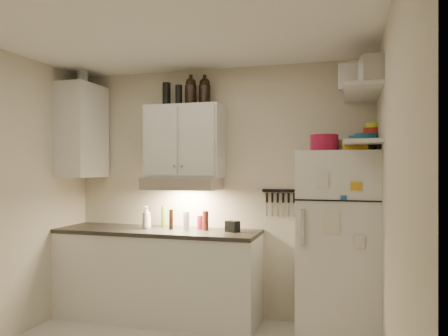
# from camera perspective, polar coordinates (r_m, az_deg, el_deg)

# --- Properties ---
(ceiling) EXTENTS (3.20, 3.00, 0.02)m
(ceiling) POSITION_cam_1_polar(r_m,az_deg,el_deg) (3.38, -8.79, 18.29)
(ceiling) COLOR white
(ceiling) RESTS_ON ground
(back_wall) EXTENTS (3.20, 0.02, 2.60)m
(back_wall) POSITION_cam_1_polar(r_m,az_deg,el_deg) (4.63, -0.88, -3.09)
(back_wall) COLOR beige
(back_wall) RESTS_ON ground
(right_wall) EXTENTS (0.02, 3.00, 2.60)m
(right_wall) POSITION_cam_1_polar(r_m,az_deg,el_deg) (2.93, 21.22, -4.91)
(right_wall) COLOR beige
(right_wall) RESTS_ON ground
(base_cabinet) EXTENTS (2.10, 0.60, 0.88)m
(base_cabinet) POSITION_cam_1_polar(r_m,az_deg,el_deg) (4.66, -8.71, -13.78)
(base_cabinet) COLOR silver
(base_cabinet) RESTS_ON floor
(countertop) EXTENTS (2.10, 0.62, 0.04)m
(countertop) POSITION_cam_1_polar(r_m,az_deg,el_deg) (4.57, -8.71, -8.17)
(countertop) COLOR #2C2925
(countertop) RESTS_ON base_cabinet
(upper_cabinet) EXTENTS (0.80, 0.33, 0.75)m
(upper_cabinet) POSITION_cam_1_polar(r_m,az_deg,el_deg) (4.56, -5.14, 3.46)
(upper_cabinet) COLOR silver
(upper_cabinet) RESTS_ON back_wall
(side_cabinet) EXTENTS (0.33, 0.55, 1.00)m
(side_cabinet) POSITION_cam_1_polar(r_m,az_deg,el_deg) (4.98, -18.03, 4.61)
(side_cabinet) COLOR silver
(side_cabinet) RESTS_ON left_wall
(range_hood) EXTENTS (0.76, 0.46, 0.12)m
(range_hood) POSITION_cam_1_polar(r_m,az_deg,el_deg) (4.49, -5.44, -2.04)
(range_hood) COLOR silver
(range_hood) RESTS_ON back_wall
(fridge) EXTENTS (0.70, 0.68, 1.70)m
(fridge) POSITION_cam_1_polar(r_m,az_deg,el_deg) (4.13, 14.70, -9.76)
(fridge) COLOR white
(fridge) RESTS_ON floor
(shelf_hi) EXTENTS (0.30, 0.95, 0.03)m
(shelf_hi) POSITION_cam_1_polar(r_m,az_deg,el_deg) (3.99, 17.57, 9.38)
(shelf_hi) COLOR silver
(shelf_hi) RESTS_ON right_wall
(shelf_lo) EXTENTS (0.30, 0.95, 0.03)m
(shelf_lo) POSITION_cam_1_polar(r_m,az_deg,el_deg) (3.94, 17.57, 3.05)
(shelf_lo) COLOR silver
(shelf_lo) RESTS_ON right_wall
(knife_strip) EXTENTS (0.42, 0.02, 0.03)m
(knife_strip) POSITION_cam_1_polar(r_m,az_deg,el_deg) (4.45, 7.70, -2.96)
(knife_strip) COLOR black
(knife_strip) RESTS_ON back_wall
(dutch_oven) EXTENTS (0.32, 0.32, 0.14)m
(dutch_oven) POSITION_cam_1_polar(r_m,az_deg,el_deg) (3.94, 12.95, 3.22)
(dutch_oven) COLOR #A51339
(dutch_oven) RESTS_ON fridge
(book_stack) EXTENTS (0.29, 0.32, 0.09)m
(book_stack) POSITION_cam_1_polar(r_m,az_deg,el_deg) (3.96, 17.32, 2.83)
(book_stack) COLOR gold
(book_stack) RESTS_ON fridge
(spice_jar) EXTENTS (0.06, 0.06, 0.10)m
(spice_jar) POSITION_cam_1_polar(r_m,az_deg,el_deg) (4.00, 15.09, 2.87)
(spice_jar) COLOR silver
(spice_jar) RESTS_ON fridge
(stock_pot) EXTENTS (0.31, 0.31, 0.19)m
(stock_pot) POSITION_cam_1_polar(r_m,az_deg,el_deg) (4.28, 18.00, 10.21)
(stock_pot) COLOR silver
(stock_pot) RESTS_ON shelf_hi
(tin_a) EXTENTS (0.24, 0.22, 0.22)m
(tin_a) POSITION_cam_1_polar(r_m,az_deg,el_deg) (3.95, 16.46, 11.28)
(tin_a) COLOR #AAAAAD
(tin_a) RESTS_ON shelf_hi
(tin_b) EXTENTS (0.22, 0.22, 0.19)m
(tin_b) POSITION_cam_1_polar(r_m,az_deg,el_deg) (3.62, 18.98, 12.15)
(tin_b) COLOR #AAAAAD
(tin_b) RESTS_ON shelf_hi
(bowl_teal) EXTENTS (0.24, 0.24, 0.09)m
(bowl_teal) POSITION_cam_1_polar(r_m,az_deg,el_deg) (4.29, 18.22, 3.64)
(bowl_teal) COLOR #1B5B95
(bowl_teal) RESTS_ON shelf_lo
(bowl_orange) EXTENTS (0.19, 0.19, 0.06)m
(bowl_orange) POSITION_cam_1_polar(r_m,az_deg,el_deg) (4.36, 18.94, 4.58)
(bowl_orange) COLOR red
(bowl_orange) RESTS_ON bowl_teal
(bowl_yellow) EXTENTS (0.15, 0.15, 0.05)m
(bowl_yellow) POSITION_cam_1_polar(r_m,az_deg,el_deg) (4.36, 18.94, 5.26)
(bowl_yellow) COLOR yellow
(bowl_yellow) RESTS_ON bowl_orange
(plates) EXTENTS (0.25, 0.25, 0.06)m
(plates) POSITION_cam_1_polar(r_m,az_deg,el_deg) (4.00, 17.55, 3.63)
(plates) COLOR #1B5B95
(plates) RESTS_ON shelf_lo
(growler_a) EXTENTS (0.15, 0.15, 0.29)m
(growler_a) POSITION_cam_1_polar(r_m,az_deg,el_deg) (4.58, -4.36, 9.98)
(growler_a) COLOR black
(growler_a) RESTS_ON upper_cabinet
(growler_b) EXTENTS (0.16, 0.16, 0.29)m
(growler_b) POSITION_cam_1_polar(r_m,az_deg,el_deg) (4.57, -2.54, 9.99)
(growler_b) COLOR black
(growler_b) RESTS_ON upper_cabinet
(thermos_a) EXTENTS (0.09, 0.09, 0.21)m
(thermos_a) POSITION_cam_1_polar(r_m,az_deg,el_deg) (4.59, -5.93, 9.44)
(thermos_a) COLOR black
(thermos_a) RESTS_ON upper_cabinet
(thermos_b) EXTENTS (0.09, 0.09, 0.25)m
(thermos_b) POSITION_cam_1_polar(r_m,az_deg,el_deg) (4.70, -7.51, 9.48)
(thermos_b) COLOR black
(thermos_b) RESTS_ON upper_cabinet
(side_jar) EXTENTS (0.13, 0.13, 0.16)m
(side_jar) POSITION_cam_1_polar(r_m,az_deg,el_deg) (5.06, -18.03, 11.15)
(side_jar) COLOR silver
(side_jar) RESTS_ON side_cabinet
(soap_bottle) EXTENTS (0.13, 0.13, 0.26)m
(soap_bottle) POSITION_cam_1_polar(r_m,az_deg,el_deg) (4.61, -10.08, -6.20)
(soap_bottle) COLOR silver
(soap_bottle) RESTS_ON countertop
(pepper_mill) EXTENTS (0.07, 0.07, 0.20)m
(pepper_mill) POSITION_cam_1_polar(r_m,az_deg,el_deg) (4.44, -2.43, -6.89)
(pepper_mill) COLOR maroon
(pepper_mill) RESTS_ON countertop
(oil_bottle) EXTENTS (0.04, 0.04, 0.23)m
(oil_bottle) POSITION_cam_1_polar(r_m,az_deg,el_deg) (4.69, -7.92, -6.32)
(oil_bottle) COLOR #556F1B
(oil_bottle) RESTS_ON countertop
(vinegar_bottle) EXTENTS (0.04, 0.04, 0.21)m
(vinegar_bottle) POSITION_cam_1_polar(r_m,az_deg,el_deg) (4.52, -6.92, -6.68)
(vinegar_bottle) COLOR black
(vinegar_bottle) RESTS_ON countertop
(clear_bottle) EXTENTS (0.08, 0.08, 0.19)m
(clear_bottle) POSITION_cam_1_polar(r_m,az_deg,el_deg) (4.47, -4.96, -6.87)
(clear_bottle) COLOR silver
(clear_bottle) RESTS_ON countertop
(red_jar) EXTENTS (0.09, 0.09, 0.14)m
(red_jar) POSITION_cam_1_polar(r_m,az_deg,el_deg) (4.53, -3.09, -7.09)
(red_jar) COLOR #A51339
(red_jar) RESTS_ON countertop
(caddy) EXTENTS (0.15, 0.13, 0.11)m
(caddy) POSITION_cam_1_polar(r_m,az_deg,el_deg) (4.34, 1.12, -7.63)
(caddy) COLOR black
(caddy) RESTS_ON countertop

